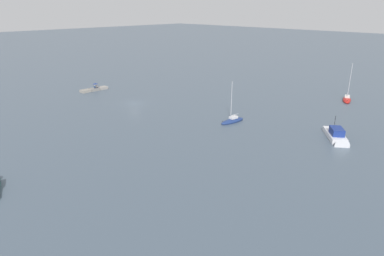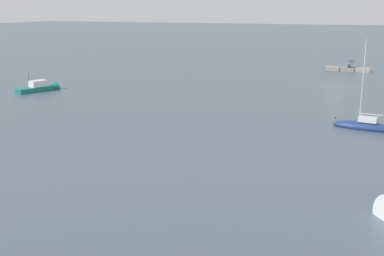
% 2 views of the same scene
% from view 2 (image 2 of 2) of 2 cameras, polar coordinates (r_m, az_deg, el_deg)
% --- Properties ---
extents(ground_plane, '(500.00, 500.00, 0.00)m').
position_cam_2_polar(ground_plane, '(66.86, 16.77, 4.84)').
color(ground_plane, '#475666').
extents(seawall_pier, '(7.05, 1.86, 0.62)m').
position_cam_2_polar(seawall_pier, '(83.52, 18.16, 6.71)').
color(seawall_pier, gray).
rests_on(seawall_pier, ground_plane).
extents(person_seated_grey_left, '(0.48, 0.66, 0.73)m').
position_cam_2_polar(person_seated_grey_left, '(83.17, 18.68, 7.03)').
color(person_seated_grey_left, '#1E2333').
rests_on(person_seated_grey_left, seawall_pier).
extents(person_seated_blue_right, '(0.48, 0.66, 0.73)m').
position_cam_2_polar(person_seated_blue_right, '(83.35, 18.30, 7.08)').
color(person_seated_blue_right, '#1E2333').
rests_on(person_seated_blue_right, seawall_pier).
extents(umbrella_open_navy, '(1.24, 1.24, 1.27)m').
position_cam_2_polar(umbrella_open_navy, '(83.31, 18.56, 7.65)').
color(umbrella_open_navy, black).
rests_on(umbrella_open_navy, seawall_pier).
extents(sailboat_navy_far, '(5.53, 2.20, 7.91)m').
position_cam_2_polar(sailboat_navy_far, '(43.70, 19.95, 0.24)').
color(sailboat_navy_far, navy).
rests_on(sailboat_navy_far, ground_plane).
extents(motorboat_teal_far, '(3.41, 5.64, 3.03)m').
position_cam_2_polar(motorboat_teal_far, '(63.25, -17.63, 4.57)').
color(motorboat_teal_far, '#197266').
rests_on(motorboat_teal_far, ground_plane).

